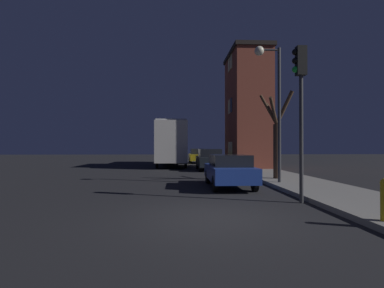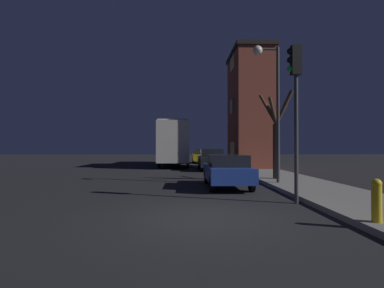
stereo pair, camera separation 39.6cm
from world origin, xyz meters
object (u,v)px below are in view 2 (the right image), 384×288
Objects in this scene: streetlamp at (270,88)px; car_near_lane at (227,170)px; bare_tree at (276,136)px; car_mid_lane at (211,159)px; fire_hydrant at (377,199)px; bus at (175,141)px; traffic_light at (295,91)px; car_far_lane at (201,156)px.

streetlamp is 1.47× the size of car_near_lane.
bare_tree reaches higher than car_mid_lane.
streetlamp reaches higher than car_near_lane.
car_mid_lane reaches higher than fire_hydrant.
bus is at bearing 112.27° from bare_tree.
traffic_light is 5.89m from bare_tree.
car_near_lane is (-1.56, 3.66, -2.70)m from traffic_light.
bare_tree reaches higher than bus.
car_near_lane is at bearing -91.18° from car_mid_lane.
car_far_lane is at bearing 93.88° from traffic_light.
car_near_lane is (2.65, -15.19, -1.55)m from bus.
traffic_light is 1.18× the size of car_mid_lane.
bus is at bearing 107.43° from streetlamp.
car_far_lane is (-1.95, 18.36, -3.53)m from streetlamp.
car_near_lane is at bearing 108.46° from fire_hydrant.
fire_hydrant is at bearing -85.16° from car_far_lane.
traffic_light is 1.17× the size of car_near_lane.
bare_tree is (1.20, 5.65, -1.18)m from traffic_light.
traffic_light is 22.65m from car_far_lane.
car_mid_lane is at bearing 96.00° from traffic_light.
traffic_light is 0.45× the size of bus.
bus is 15.50m from car_near_lane.
car_mid_lane is at bearing -64.09° from bus.
streetlamp is at bearing -72.57° from bus.
fire_hydrant is at bearing -71.54° from car_near_lane.
fire_hydrant is at bearing -82.85° from car_mid_lane.
traffic_light reaches higher than fire_hydrant.
streetlamp is at bearing 91.63° from fire_hydrant.
streetlamp is 2.70m from bare_tree.
bus is at bearing 99.91° from car_near_lane.
streetlamp is at bearing -78.64° from car_mid_lane.
bare_tree is at bearing 78.04° from traffic_light.
car_near_lane is at bearing 113.06° from traffic_light.
car_mid_lane is at bearing 101.36° from streetlamp.
car_near_lane is 1.01× the size of car_mid_lane.
fire_hydrant is (2.18, -6.54, -0.11)m from car_near_lane.
bare_tree is 8.70m from fire_hydrant.
car_mid_lane is 16.00m from fire_hydrant.
fire_hydrant is at bearing -93.85° from bare_tree.
streetlamp is 4.19m from traffic_light.
bus is (-4.64, 14.77, -2.02)m from streetlamp.
car_far_lane is at bearing 94.84° from fire_hydrant.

